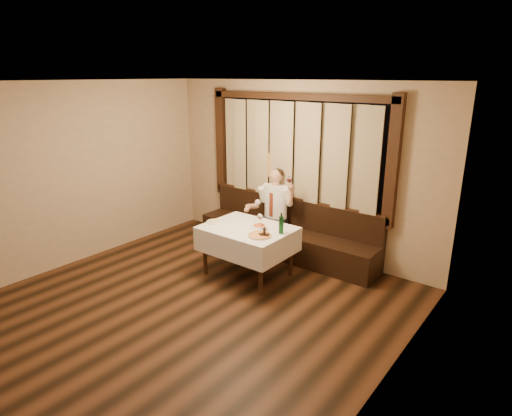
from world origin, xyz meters
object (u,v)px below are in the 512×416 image
Objects in this scene: cruet_caddy at (264,233)px; seated_man at (273,205)px; pasta_cream at (215,220)px; dining_table at (248,234)px; pasta_red at (259,225)px; pizza at (260,235)px; green_bottle at (281,225)px; banquette at (286,236)px.

cruet_caddy is 0.09× the size of seated_man.
cruet_caddy is (0.94, -0.02, 0.01)m from pasta_cream.
cruet_caddy is at bearing -19.65° from dining_table.
seated_man is at bearing 111.84° from pasta_red.
pizza is at bearing -51.64° from pasta_red.
dining_table is 0.58m from green_bottle.
pizza is at bearing -121.48° from green_bottle.
banquette reaches higher than cruet_caddy.
pasta_cream is (-0.53, -1.15, 0.48)m from banquette.
green_bottle reaches higher than pasta_cream.
green_bottle is at bearing -49.16° from seated_man.
seated_man is (-0.33, 0.82, 0.03)m from pasta_red.
banquette is 23.75× the size of cruet_caddy.
green_bottle is 0.27m from cruet_caddy.
green_bottle reaches higher than pasta_red.
seated_man is (-0.62, 1.08, 0.02)m from cruet_caddy.
pizza is at bearing -3.37° from pasta_cream.
banquette is at bearing 90.00° from dining_table.
green_bottle reaches higher than banquette.
pasta_cream is at bearing -107.04° from seated_man.
pasta_red is 1.07× the size of pasta_cream.
seated_man reaches higher than cruet_caddy.
banquette reaches higher than dining_table.
banquette is 9.48× the size of pizza.
pasta_cream is at bearing 162.97° from cruet_caddy.
pasta_red is at bearing -82.23° from banquette.
dining_table is 0.56m from pasta_cream.
green_bottle reaches higher than pizza.
seated_man reaches higher than pasta_red.
banquette reaches higher than pizza.
banquette is at bearing 23.74° from seated_man.
pizza is 1.37× the size of pasta_cream.
cruet_caddy is 1.25m from seated_man.
banquette is 2.25× the size of seated_man.
dining_table is 4.81× the size of pasta_red.
cruet_caddy is (0.41, -0.15, 0.15)m from dining_table.
cruet_caddy is at bearing -1.04° from pasta_cream.
green_bottle is (1.06, 0.22, 0.10)m from pasta_cream.
pizza is 0.38m from pasta_red.
seated_man reaches higher than pizza.
pasta_red is at bearing 175.95° from green_bottle.
cruet_caddy is at bearing -115.75° from green_bottle.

